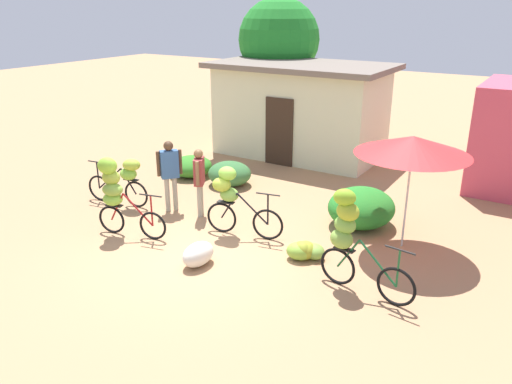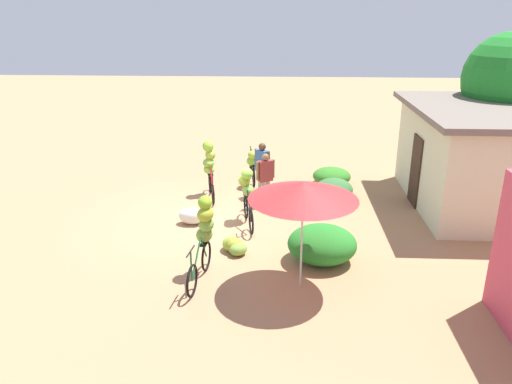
{
  "view_description": "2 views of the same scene",
  "coord_description": "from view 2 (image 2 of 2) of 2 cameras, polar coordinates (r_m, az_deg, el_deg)",
  "views": [
    {
      "loc": [
        5.53,
        -6.88,
        4.54
      ],
      "look_at": [
        0.64,
        1.01,
        1.05
      ],
      "focal_mm": 35.33,
      "sensor_mm": 36.0,
      "label": 1
    },
    {
      "loc": [
        12.25,
        1.87,
        5.37
      ],
      "look_at": [
        0.72,
        1.29,
        1.09
      ],
      "focal_mm": 34.87,
      "sensor_mm": 36.0,
      "label": 2
    }
  ],
  "objects": [
    {
      "name": "bicycle_by_shop",
      "position": [
        10.44,
        -6.01,
        -4.51
      ],
      "size": [
        1.72,
        0.5,
        1.74
      ],
      "color": "black",
      "rests_on": "ground"
    },
    {
      "name": "market_umbrella",
      "position": [
        9.6,
        5.46,
        0.16
      ],
      "size": [
        2.16,
        2.16,
        2.25
      ],
      "color": "beige",
      "rests_on": "ground"
    },
    {
      "name": "bicycle_near_pile",
      "position": [
        15.01,
        -5.36,
        3.22
      ],
      "size": [
        1.55,
        0.54,
        1.67
      ],
      "color": "black",
      "rests_on": "ground"
    },
    {
      "name": "person_bystander",
      "position": [
        14.79,
        0.71,
        3.22
      ],
      "size": [
        0.41,
        0.47,
        1.66
      ],
      "color": "gray",
      "rests_on": "ground"
    },
    {
      "name": "building_low",
      "position": [
        15.21,
        22.8,
        3.78
      ],
      "size": [
        5.43,
        3.1,
        2.86
      ],
      "color": "beige",
      "rests_on": "ground"
    },
    {
      "name": "banana_pile_on_ground",
      "position": [
        11.69,
        -2.56,
        -6.14
      ],
      "size": [
        0.82,
        0.75,
        0.36
      ],
      "color": "#75A13E",
      "rests_on": "ground"
    },
    {
      "name": "tree_behind_building",
      "position": [
        17.01,
        27.08,
        11.39
      ],
      "size": [
        2.76,
        2.76,
        4.77
      ],
      "color": "brown",
      "rests_on": "ground"
    },
    {
      "name": "produce_sack",
      "position": [
        13.23,
        -7.36,
        -2.75
      ],
      "size": [
        0.48,
        0.73,
        0.44
      ],
      "primitive_type": "ellipsoid",
      "rotation": [
        0.0,
        0.0,
        1.51
      ],
      "color": "silver",
      "rests_on": "ground"
    },
    {
      "name": "hedge_bush_front_right",
      "position": [
        14.95,
        8.95,
        0.3
      ],
      "size": [
        1.16,
        1.11,
        0.63
      ],
      "primitive_type": "ellipsoid",
      "color": "#366B36",
      "rests_on": "ground"
    },
    {
      "name": "hedge_bush_mid",
      "position": [
        11.27,
        7.59,
        -5.95
      ],
      "size": [
        1.41,
        1.55,
        0.83
      ],
      "primitive_type": "ellipsoid",
      "color": "#257C27",
      "rests_on": "ground"
    },
    {
      "name": "hedge_bush_front_left",
      "position": [
        16.23,
        8.68,
        1.81
      ],
      "size": [
        1.14,
        1.22,
        0.56
      ],
      "primitive_type": "ellipsoid",
      "color": "#347C25",
      "rests_on": "ground"
    },
    {
      "name": "ground_plane",
      "position": [
        13.51,
        -5.32,
        -3.19
      ],
      "size": [
        60.0,
        60.0,
        0.0
      ],
      "primitive_type": "plane",
      "color": "#A97C56"
    },
    {
      "name": "bicycle_leftmost",
      "position": [
        15.93,
        -0.4,
        3.36
      ],
      "size": [
        1.71,
        0.46,
        1.18
      ],
      "color": "black",
      "rests_on": "ground"
    },
    {
      "name": "bicycle_center_loaded",
      "position": [
        13.03,
        -1.02,
        0.06
      ],
      "size": [
        1.66,
        0.53,
        1.46
      ],
      "color": "black",
      "rests_on": "ground"
    },
    {
      "name": "person_vendor",
      "position": [
        14.1,
        1.09,
        2.03
      ],
      "size": [
        0.37,
        0.52,
        1.56
      ],
      "color": "gray",
      "rests_on": "ground"
    }
  ]
}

